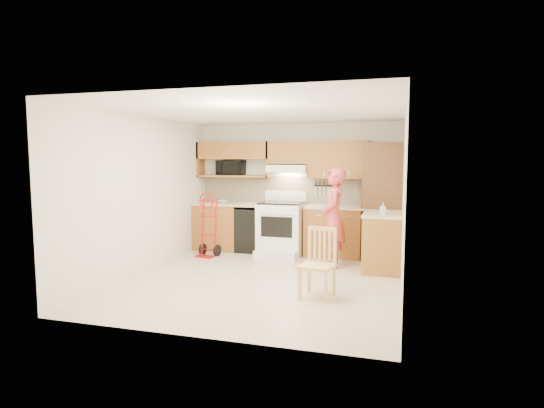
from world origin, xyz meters
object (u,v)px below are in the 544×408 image
at_px(hand_truck, 207,228).
at_px(range, 281,224).
at_px(microwave, 231,168).
at_px(person, 333,218).
at_px(dining_chair, 317,263).

bearing_deg(hand_truck, range, 26.17).
relative_size(microwave, range, 0.45).
relative_size(range, hand_truck, 1.11).
xyz_separation_m(microwave, hand_truck, (-0.16, -0.84, -1.10)).
distance_m(microwave, person, 2.55).
bearing_deg(microwave, person, -25.21).
xyz_separation_m(person, hand_truck, (-2.37, 0.14, -0.29)).
xyz_separation_m(range, person, (1.07, -0.57, 0.23)).
height_order(range, person, person).
bearing_deg(hand_truck, person, 4.48).
bearing_deg(person, hand_truck, -103.47).
xyz_separation_m(hand_truck, dining_chair, (2.42, -1.87, -0.08)).
bearing_deg(range, person, -28.08).
height_order(person, dining_chair, person).
relative_size(range, person, 0.72).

